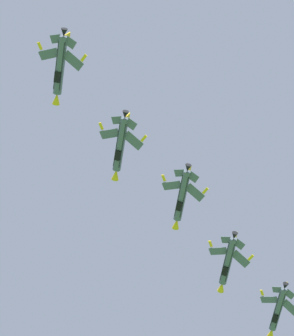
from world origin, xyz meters
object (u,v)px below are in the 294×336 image
at_px(fighter_jet_lead, 278,310).
at_px(fighter_jet_right_outer, 60,67).
at_px(fighter_jet_left_wing, 228,262).
at_px(fighter_jet_right_wing, 182,197).
at_px(fighter_jet_left_outer, 120,146).

xyz_separation_m(fighter_jet_lead, fighter_jet_right_outer, (-68.00, -39.49, -2.76)).
distance_m(fighter_jet_left_wing, fighter_jet_right_outer, 57.62).
distance_m(fighter_jet_right_wing, fighter_jet_left_outer, 18.08).
relative_size(fighter_jet_lead, fighter_jet_left_wing, 1.00).
xyz_separation_m(fighter_jet_right_wing, fighter_jet_left_outer, (-16.78, -6.72, -0.54)).
distance_m(fighter_jet_left_wing, fighter_jet_right_wing, 19.16).
relative_size(fighter_jet_right_wing, fighter_jet_left_outer, 1.00).
bearing_deg(fighter_jet_left_wing, fighter_jet_lead, 42.39).
bearing_deg(fighter_jet_right_outer, fighter_jet_lead, 43.09).
bearing_deg(fighter_jet_right_wing, fighter_jet_right_outer, -138.74).
bearing_deg(fighter_jet_left_outer, fighter_jet_right_outer, -133.08).
relative_size(fighter_jet_left_wing, fighter_jet_right_wing, 1.00).
xyz_separation_m(fighter_jet_lead, fighter_jet_left_wing, (-18.31, -10.33, -3.91)).
bearing_deg(fighter_jet_lead, fighter_jet_right_wing, -135.14).
bearing_deg(fighter_jet_lead, fighter_jet_left_outer, -138.27).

